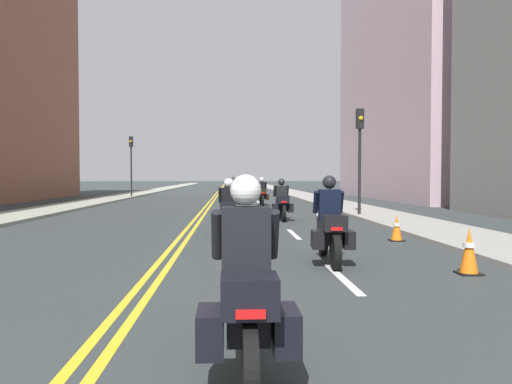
# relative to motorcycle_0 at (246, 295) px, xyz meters

# --- Properties ---
(ground_plane) EXTENTS (264.00, 264.00, 0.00)m
(ground_plane) POSITION_rel_motorcycle_0_xyz_m (-1.38, 43.78, -0.67)
(ground_plane) COLOR #313838
(sidewalk_left) EXTENTS (2.59, 144.00, 0.12)m
(sidewalk_left) POSITION_rel_motorcycle_0_xyz_m (-8.78, 43.78, -0.61)
(sidewalk_left) COLOR #979D8B
(sidewalk_left) RESTS_ON ground
(sidewalk_right) EXTENTS (2.59, 144.00, 0.12)m
(sidewalk_right) POSITION_rel_motorcycle_0_xyz_m (6.02, 43.78, -0.61)
(sidewalk_right) COLOR #98958F
(sidewalk_right) RESTS_ON ground
(centreline_yellow_inner) EXTENTS (0.12, 132.00, 0.01)m
(centreline_yellow_inner) POSITION_rel_motorcycle_0_xyz_m (-1.50, 43.78, -0.67)
(centreline_yellow_inner) COLOR yellow
(centreline_yellow_inner) RESTS_ON ground
(centreline_yellow_outer) EXTENTS (0.12, 132.00, 0.01)m
(centreline_yellow_outer) POSITION_rel_motorcycle_0_xyz_m (-1.26, 43.78, -0.67)
(centreline_yellow_outer) COLOR yellow
(centreline_yellow_outer) RESTS_ON ground
(lane_dashes_white) EXTENTS (0.14, 56.40, 0.01)m
(lane_dashes_white) POSITION_rel_motorcycle_0_xyz_m (1.67, 24.78, -0.67)
(lane_dashes_white) COLOR silver
(lane_dashes_white) RESTS_ON ground
(building_right_1) EXTENTS (7.23, 21.45, 19.04)m
(building_right_1) POSITION_rel_motorcycle_0_xyz_m (14.19, 32.34, 8.84)
(building_right_1) COLOR #C9A8B7
(building_right_1) RESTS_ON ground
(motorcycle_0) EXTENTS (0.76, 2.15, 1.66)m
(motorcycle_0) POSITION_rel_motorcycle_0_xyz_m (0.00, 0.00, 0.00)
(motorcycle_0) COLOR black
(motorcycle_0) RESTS_ON ground
(motorcycle_1) EXTENTS (0.78, 2.27, 1.67)m
(motorcycle_1) POSITION_rel_motorcycle_0_xyz_m (1.75, 5.13, -0.01)
(motorcycle_1) COLOR black
(motorcycle_1) RESTS_ON ground
(motorcycle_2) EXTENTS (0.77, 2.19, 1.60)m
(motorcycle_2) POSITION_rel_motorcycle_0_xyz_m (-0.18, 9.44, -0.01)
(motorcycle_2) COLOR black
(motorcycle_2) RESTS_ON ground
(motorcycle_3) EXTENTS (0.76, 2.11, 1.57)m
(motorcycle_3) POSITION_rel_motorcycle_0_xyz_m (1.79, 14.12, -0.02)
(motorcycle_3) COLOR black
(motorcycle_3) RESTS_ON ground
(motorcycle_4) EXTENTS (0.77, 2.27, 1.63)m
(motorcycle_4) POSITION_rel_motorcycle_0_xyz_m (0.00, 19.04, -0.02)
(motorcycle_4) COLOR black
(motorcycle_4) RESTS_ON ground
(motorcycle_5) EXTENTS (0.76, 2.20, 1.61)m
(motorcycle_5) POSITION_rel_motorcycle_0_xyz_m (1.67, 23.81, -0.02)
(motorcycle_5) COLOR black
(motorcycle_5) RESTS_ON ground
(motorcycle_6) EXTENTS (0.78, 2.29, 1.60)m
(motorcycle_6) POSITION_rel_motorcycle_0_xyz_m (-0.25, 28.53, -0.02)
(motorcycle_6) COLOR black
(motorcycle_6) RESTS_ON ground
(traffic_cone_0) EXTENTS (0.36, 0.36, 0.66)m
(traffic_cone_0) POSITION_rel_motorcycle_0_xyz_m (4.10, 8.18, -0.35)
(traffic_cone_0) COLOR black
(traffic_cone_0) RESTS_ON ground
(traffic_cone_1) EXTENTS (0.36, 0.36, 0.65)m
(traffic_cone_1) POSITION_rel_motorcycle_0_xyz_m (3.69, 13.09, -0.35)
(traffic_cone_1) COLOR black
(traffic_cone_1) RESTS_ON ground
(traffic_cone_2) EXTENTS (0.38, 0.38, 0.78)m
(traffic_cone_2) POSITION_rel_motorcycle_0_xyz_m (3.87, 3.98, -0.29)
(traffic_cone_2) COLOR black
(traffic_cone_2) RESTS_ON ground
(traffic_light_near) EXTENTS (0.28, 0.38, 4.39)m
(traffic_light_near) POSITION_rel_motorcycle_0_xyz_m (5.12, 15.58, 2.37)
(traffic_light_near) COLOR black
(traffic_light_near) RESTS_ON ground
(traffic_light_far) EXTENTS (0.28, 0.38, 4.78)m
(traffic_light_far) POSITION_rel_motorcycle_0_xyz_m (-7.89, 34.61, 2.62)
(traffic_light_far) COLOR black
(traffic_light_far) RESTS_ON ground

